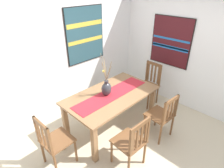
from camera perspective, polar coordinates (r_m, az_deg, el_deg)
ground_plane at (r=3.48m, az=8.16°, el=-19.18°), size 6.40×6.40×0.03m
wall_back at (r=3.90m, az=-12.95°, el=10.01°), size 6.40×0.12×2.70m
wall_side at (r=4.22m, az=25.16°, el=9.42°), size 0.12×6.40×2.70m
dining_table at (r=3.49m, az=-0.13°, el=-4.58°), size 1.71×0.95×0.75m
table_runner at (r=3.43m, az=-0.13°, el=-3.04°), size 1.58×0.36×0.01m
centerpiece_vase at (r=3.33m, az=-1.70°, el=-1.31°), size 0.22×0.24×0.77m
chair_0 at (r=2.89m, az=5.98°, el=-17.01°), size 0.44×0.44×0.92m
chair_1 at (r=3.02m, az=-17.19°, el=-16.20°), size 0.43×0.43×0.92m
chair_2 at (r=4.39m, az=11.16°, el=0.21°), size 0.43×0.43×0.97m
chair_3 at (r=3.47m, az=14.97°, el=-9.15°), size 0.45×0.45×0.89m
painting_on_back_wall at (r=3.99m, az=-8.12°, el=14.54°), size 0.93×0.05×1.12m
painting_on_side_wall at (r=4.38m, az=17.38°, el=12.13°), size 0.05×0.92×1.06m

